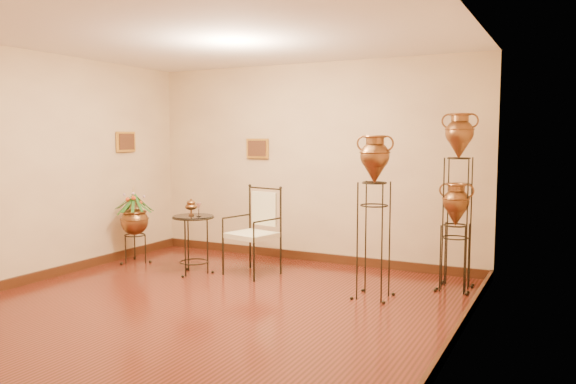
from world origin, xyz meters
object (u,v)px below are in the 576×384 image
at_px(armchair, 252,231).
at_px(amphora_mid, 374,216).
at_px(side_table, 194,243).
at_px(amphora_tall, 458,199).
at_px(planter_urn, 134,218).

bearing_deg(armchair, amphora_mid, 2.70).
bearing_deg(side_table, amphora_mid, -0.24).
height_order(amphora_tall, planter_urn, amphora_tall).
bearing_deg(amphora_tall, side_table, -165.60).
distance_m(amphora_mid, armchair, 1.79).
bearing_deg(armchair, amphora_tall, 24.60).
xyz_separation_m(amphora_mid, armchair, (-1.73, 0.31, -0.35)).
bearing_deg(amphora_mid, amphora_tall, 48.25).
relative_size(planter_urn, armchair, 1.01).
bearing_deg(side_table, planter_urn, 171.53).
height_order(planter_urn, side_table, planter_urn).
xyz_separation_m(amphora_mid, side_table, (-2.42, 0.01, -0.52)).
xyz_separation_m(planter_urn, side_table, (1.14, -0.17, -0.24)).
relative_size(planter_urn, side_table, 1.18).
height_order(amphora_tall, armchair, amphora_tall).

